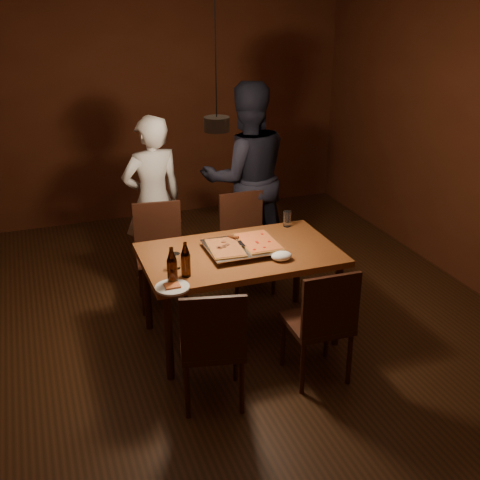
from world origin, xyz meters
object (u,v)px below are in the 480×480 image
object	(u,v)px
dining_table	(240,261)
chair_far_left	(159,245)
plate_slice	(172,287)
chair_far_right	(245,233)
diner_white	(153,200)
beer_bottle_a	(172,266)
pizza_tray	(242,249)
chair_near_left	(213,338)
chair_near_right	(323,316)
diner_dark	(246,178)
beer_bottle_b	(186,259)
pendant_lamp	(217,123)

from	to	relation	value
dining_table	chair_far_left	world-z (taller)	chair_far_left
plate_slice	chair_far_left	bearing A→B (deg)	81.68
plate_slice	chair_far_right	bearing A→B (deg)	51.58
plate_slice	dining_table	bearing A→B (deg)	32.80
chair_far_left	plate_slice	xyz separation A→B (m)	(-0.18, -1.24, 0.22)
chair_far_right	diner_white	size ratio (longest dim) A/B	0.30
chair_far_right	beer_bottle_a	xyz separation A→B (m)	(-0.96, -1.17, 0.35)
pizza_tray	chair_near_left	bearing A→B (deg)	-119.76
chair_near_right	diner_white	xyz separation A→B (m)	(-0.74, 2.03, 0.26)
chair_near_right	diner_dark	xyz separation A→B (m)	(0.19, 2.02, 0.38)
plate_slice	diner_white	size ratio (longest dim) A/B	0.15
beer_bottle_a	beer_bottle_b	distance (m)	0.14
beer_bottle_b	diner_white	xyz separation A→B (m)	(0.10, 1.53, -0.08)
dining_table	beer_bottle_a	size ratio (longest dim) A/B	5.56
chair_near_left	diner_dark	xyz separation A→B (m)	(0.99, 2.04, 0.38)
diner_white	diner_dark	distance (m)	0.93
chair_far_left	plate_slice	world-z (taller)	chair_far_left
diner_white	pendant_lamp	size ratio (longest dim) A/B	1.45
dining_table	pizza_tray	bearing A→B (deg)	11.38
diner_dark	beer_bottle_b	bearing A→B (deg)	60.25
chair_far_left	chair_near_right	size ratio (longest dim) A/B	1.00
chair_far_left	beer_bottle_b	distance (m)	1.14
beer_bottle_a	beer_bottle_b	size ratio (longest dim) A/B	1.05
beer_bottle_b	diner_dark	distance (m)	1.83
chair_far_left	diner_white	size ratio (longest dim) A/B	0.30
chair_far_left	pizza_tray	distance (m)	0.98
plate_slice	diner_white	distance (m)	1.70
chair_near_right	beer_bottle_a	distance (m)	1.10
pizza_tray	beer_bottle_a	distance (m)	0.73
chair_near_left	beer_bottle_b	world-z (taller)	beer_bottle_b
chair_near_right	plate_slice	bearing A→B (deg)	161.55
chair_far_left	plate_slice	size ratio (longest dim) A/B	2.06
chair_far_left	pizza_tray	size ratio (longest dim) A/B	0.88
chair_far_left	beer_bottle_b	size ratio (longest dim) A/B	1.88
chair_far_right	diner_white	world-z (taller)	diner_white
chair_near_left	plate_slice	bearing A→B (deg)	127.63
pizza_tray	beer_bottle_a	xyz separation A→B (m)	(-0.63, -0.34, 0.11)
pizza_tray	chair_far_right	bearing A→B (deg)	70.73
chair_far_left	pendant_lamp	bearing A→B (deg)	115.91
plate_slice	diner_dark	xyz separation A→B (m)	(1.16, 1.67, 0.16)
chair_far_left	beer_bottle_b	bearing A→B (deg)	94.54
beer_bottle_a	pendant_lamp	world-z (taller)	pendant_lamp
chair_near_right	diner_white	distance (m)	2.18
chair_near_left	chair_far_left	bearing A→B (deg)	102.21
diner_dark	pendant_lamp	world-z (taller)	pendant_lamp
diner_white	dining_table	bearing A→B (deg)	96.91
dining_table	chair_far_left	xyz separation A→B (m)	(-0.45, 0.83, -0.14)
pendant_lamp	chair_far_left	bearing A→B (deg)	109.12
dining_table	beer_bottle_b	size ratio (longest dim) A/B	5.83
plate_slice	pendant_lamp	size ratio (longest dim) A/B	0.21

